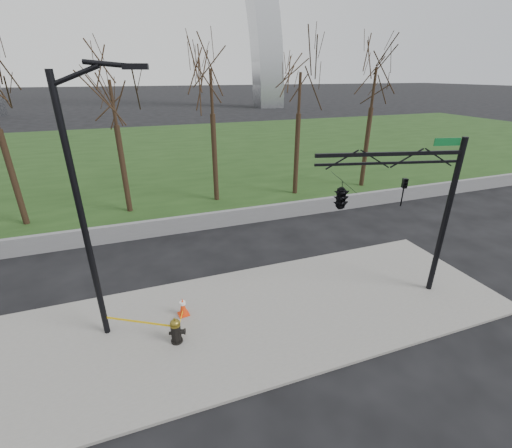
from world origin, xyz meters
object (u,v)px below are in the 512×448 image
object	(u,v)px
fire_hydrant	(176,331)
traffic_signal_mast	(363,194)
street_light	(87,200)
traffic_cone	(183,306)

from	to	relation	value
fire_hydrant	traffic_signal_mast	distance (m)	7.58
street_light	traffic_signal_mast	world-z (taller)	street_light
traffic_cone	street_light	xyz separation A→B (m)	(-2.28, -0.08, 4.25)
fire_hydrant	traffic_signal_mast	xyz separation A→B (m)	(6.64, 0.35, 3.63)
street_light	traffic_signal_mast	bearing A→B (deg)	8.23
fire_hydrant	street_light	size ratio (longest dim) A/B	0.11
street_light	fire_hydrant	bearing A→B (deg)	-18.23
fire_hydrant	traffic_cone	world-z (taller)	fire_hydrant
fire_hydrant	traffic_cone	size ratio (longest dim) A/B	1.30
traffic_signal_mast	traffic_cone	bearing A→B (deg)	-174.69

